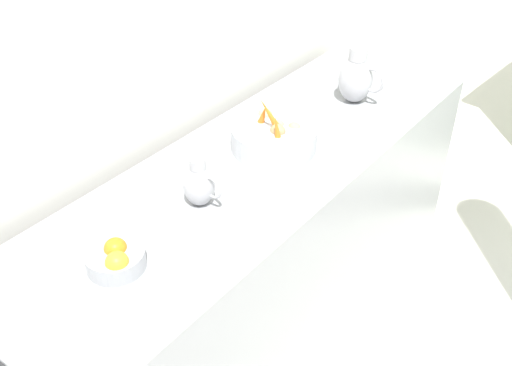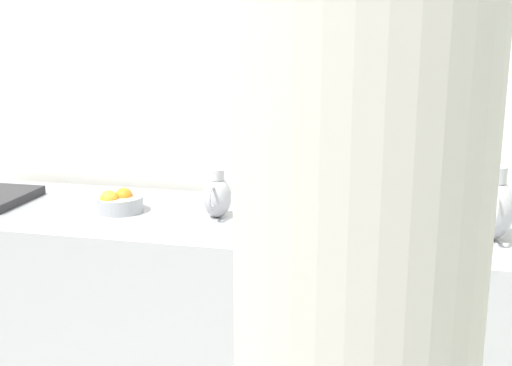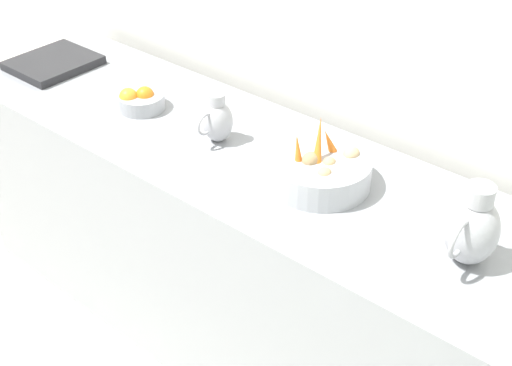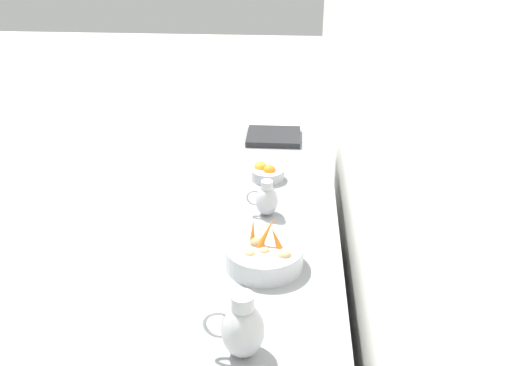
{
  "view_description": "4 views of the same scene",
  "coord_description": "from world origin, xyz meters",
  "px_view_note": "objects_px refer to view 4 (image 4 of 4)",
  "views": [
    {
      "loc": [
        -0.32,
        -1.42,
        2.2
      ],
      "look_at": [
        -1.31,
        -0.14,
        1.05
      ],
      "focal_mm": 42.49,
      "sensor_mm": 36.0,
      "label": 1
    },
    {
      "loc": [
        0.83,
        0.47,
        1.65
      ],
      "look_at": [
        -1.4,
        -0.06,
        1.09
      ],
      "focal_mm": 46.54,
      "sensor_mm": 36.0,
      "label": 2
    },
    {
      "loc": [
        0.06,
        1.25,
        2.21
      ],
      "look_at": [
        -1.3,
        0.11,
        1.0
      ],
      "focal_mm": 48.21,
      "sensor_mm": 36.0,
      "label": 3
    },
    {
      "loc": [
        -1.61,
        2.33,
        2.4
      ],
      "look_at": [
        -1.44,
        -0.23,
        1.11
      ],
      "focal_mm": 41.71,
      "sensor_mm": 36.0,
      "label": 4
    }
  ],
  "objects_px": {
    "metal_pitcher_tall": "(242,328)",
    "metal_pitcher_short": "(266,200)",
    "vegetable_colander": "(264,255)",
    "orange_bowl": "(267,173)"
  },
  "relations": [
    {
      "from": "metal_pitcher_tall",
      "to": "orange_bowl",
      "type": "bearing_deg",
      "value": -90.7
    },
    {
      "from": "orange_bowl",
      "to": "metal_pitcher_tall",
      "type": "distance_m",
      "value": 1.38
    },
    {
      "from": "metal_pitcher_tall",
      "to": "metal_pitcher_short",
      "type": "distance_m",
      "value": 0.98
    },
    {
      "from": "vegetable_colander",
      "to": "orange_bowl",
      "type": "bearing_deg",
      "value": -87.93
    },
    {
      "from": "vegetable_colander",
      "to": "metal_pitcher_tall",
      "type": "relative_size",
      "value": 1.32
    },
    {
      "from": "orange_bowl",
      "to": "metal_pitcher_short",
      "type": "xyz_separation_m",
      "value": [
        -0.02,
        0.39,
        0.05
      ]
    },
    {
      "from": "metal_pitcher_tall",
      "to": "metal_pitcher_short",
      "type": "height_order",
      "value": "metal_pitcher_tall"
    },
    {
      "from": "orange_bowl",
      "to": "metal_pitcher_tall",
      "type": "bearing_deg",
      "value": 89.3
    },
    {
      "from": "vegetable_colander",
      "to": "orange_bowl",
      "type": "relative_size",
      "value": 1.85
    },
    {
      "from": "vegetable_colander",
      "to": "metal_pitcher_short",
      "type": "distance_m",
      "value": 0.44
    }
  ]
}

